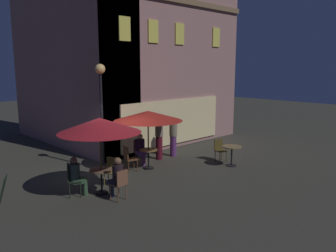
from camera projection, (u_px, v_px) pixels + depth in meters
ground_plane at (105, 178)px, 11.78m from camera, size 60.00×60.00×0.00m
cafe_building at (117, 66)px, 16.57m from camera, size 8.83×8.86×7.67m
street_lamp_near_corner at (101, 92)px, 12.18m from camera, size 0.37×0.37×3.92m
cafe_table_0 at (101, 176)px, 10.22m from camera, size 0.72×0.72×0.76m
cafe_table_1 at (148, 155)px, 12.76m from camera, size 0.69×0.69×0.74m
cafe_table_2 at (232, 151)px, 13.09m from camera, size 0.76×0.76×0.79m
patio_umbrella_0 at (100, 125)px, 9.95m from camera, size 2.47×2.47×2.34m
patio_umbrella_1 at (148, 116)px, 12.50m from camera, size 2.57×2.57×2.21m
cafe_chair_0 at (120, 182)px, 9.67m from camera, size 0.43×0.43×0.92m
cafe_chair_1 at (112, 169)px, 11.05m from camera, size 0.60×0.60×0.88m
cafe_chair_2 at (71, 177)px, 9.96m from camera, size 0.53×0.53×1.01m
cafe_chair_3 at (139, 149)px, 13.40m from camera, size 0.45×0.45×0.98m
cafe_chair_4 at (129, 157)px, 12.40m from camera, size 0.54×0.54×0.95m
cafe_chair_5 at (220, 148)px, 13.79m from camera, size 0.51×0.51×0.89m
patron_seated_0 at (117, 176)px, 9.74m from camera, size 0.35×0.53×1.27m
patron_seated_1 at (76, 174)px, 9.99m from camera, size 0.53×0.47×1.21m
patron_seated_2 at (141, 147)px, 13.27m from camera, size 0.44×0.55×1.23m
patron_standing_3 at (159, 138)px, 14.00m from camera, size 0.33×0.33×1.75m
patron_standing_4 at (173, 136)px, 14.50m from camera, size 0.33×0.33×1.72m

